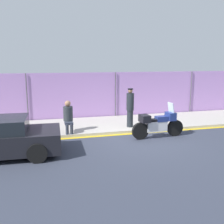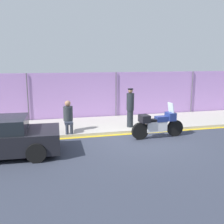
# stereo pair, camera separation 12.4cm
# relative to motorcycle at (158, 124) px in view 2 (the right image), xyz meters

# --- Properties ---
(ground_plane) EXTENTS (120.00, 120.00, 0.00)m
(ground_plane) POSITION_rel_motorcycle_xyz_m (-0.71, -0.16, -0.60)
(ground_plane) COLOR #333847
(sidewalk) EXTENTS (35.19, 3.28, 0.13)m
(sidewalk) POSITION_rel_motorcycle_xyz_m (-0.71, 2.55, -0.53)
(sidewalk) COLOR #ADA89E
(sidewalk) RESTS_ON ground_plane
(curb_paint_stripe) EXTENTS (35.19, 0.18, 0.01)m
(curb_paint_stripe) POSITION_rel_motorcycle_xyz_m (-0.71, 0.82, -0.59)
(curb_paint_stripe) COLOR gold
(curb_paint_stripe) RESTS_ON ground_plane
(storefront_fence) EXTENTS (33.43, 0.17, 2.58)m
(storefront_fence) POSITION_rel_motorcycle_xyz_m (-0.71, 4.28, 0.69)
(storefront_fence) COLOR #AD7FC6
(storefront_fence) RESTS_ON ground_plane
(motorcycle) EXTENTS (2.35, 0.59, 1.48)m
(motorcycle) POSITION_rel_motorcycle_xyz_m (0.00, 0.00, 0.00)
(motorcycle) COLOR black
(motorcycle) RESTS_ON ground_plane
(officer_standing) EXTENTS (0.35, 0.35, 1.83)m
(officer_standing) POSITION_rel_motorcycle_xyz_m (-0.70, 1.58, 0.47)
(officer_standing) COLOR #1E2328
(officer_standing) RESTS_ON sidewalk
(person_seated_on_curb) EXTENTS (0.42, 0.72, 1.38)m
(person_seated_on_curb) POSITION_rel_motorcycle_xyz_m (-3.61, 1.40, 0.29)
(person_seated_on_curb) COLOR #2D3342
(person_seated_on_curb) RESTS_ON sidewalk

